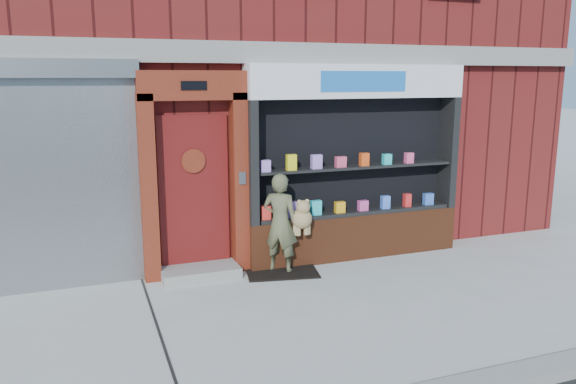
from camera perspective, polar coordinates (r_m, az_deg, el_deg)
ground at (r=6.89m, az=0.35°, el=-12.47°), size 80.00×80.00×0.00m
building at (r=12.14m, az=-10.20°, el=17.03°), size 12.00×8.16×8.00m
shutter_bay at (r=7.92m, az=-25.80°, el=2.52°), size 3.10×0.30×3.04m
red_door_bay at (r=8.00m, az=-9.45°, el=1.70°), size 1.52×0.58×2.90m
pharmacy_bay at (r=8.78m, az=6.82°, el=2.08°), size 3.50×0.41×3.00m
woman at (r=8.15m, az=-0.53°, el=-3.09°), size 0.77×0.61×1.46m
doormat at (r=8.32m, az=-0.64°, el=-8.05°), size 1.14×0.90×0.03m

